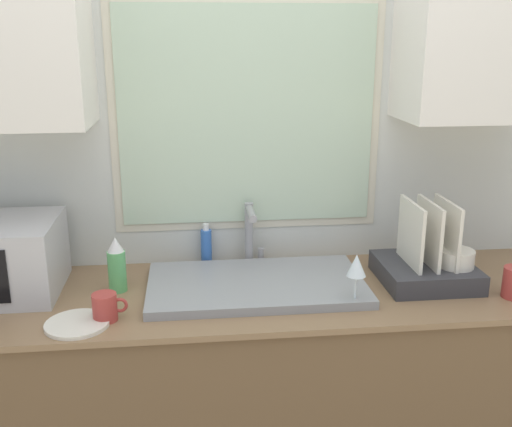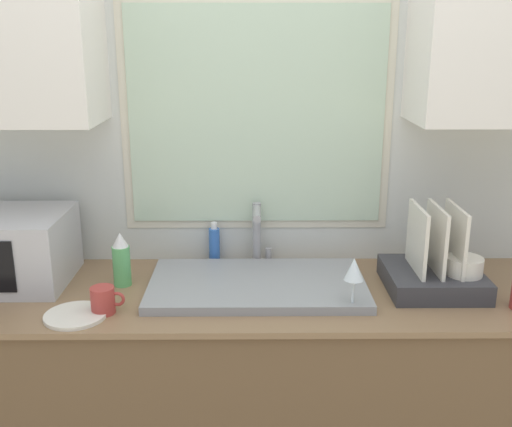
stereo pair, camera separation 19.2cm
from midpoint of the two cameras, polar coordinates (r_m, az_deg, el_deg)
countertop at (r=2.27m, az=2.67°, el=-17.86°), size 2.38×0.62×0.91m
wall_back at (r=2.19m, az=2.59°, el=7.32°), size 6.00×0.38×2.60m
sink_basin at (r=2.05m, az=2.70°, el=-6.84°), size 0.73×0.42×0.03m
faucet at (r=2.21m, az=2.55°, el=-1.60°), size 0.08×0.17×0.24m
dish_rack at (r=2.15m, az=19.27°, el=-5.20°), size 0.32×0.31×0.29m
spray_bottle at (r=2.08m, az=-10.14°, el=-4.45°), size 0.06×0.06×0.19m
soap_bottle at (r=2.26m, az=-1.56°, el=-3.02°), size 0.04×0.04×0.16m
mug_near_sink at (r=1.91m, az=-11.53°, el=-8.16°), size 0.11×0.07×0.09m
wine_glass at (r=1.88m, az=12.23°, el=-5.47°), size 0.06×0.06×0.18m
small_plate at (r=1.91m, az=-14.06°, el=-9.46°), size 0.19×0.19×0.01m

